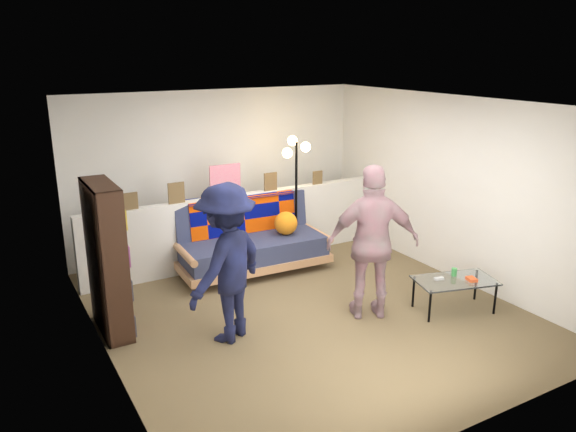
{
  "coord_description": "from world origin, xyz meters",
  "views": [
    {
      "loc": [
        -3.16,
        -5.14,
        2.96
      ],
      "look_at": [
        0.0,
        0.4,
        1.05
      ],
      "focal_mm": 35.0,
      "sensor_mm": 36.0,
      "label": 1
    }
  ],
  "objects_px": {
    "person_left": "(227,263)",
    "person_right": "(373,243)",
    "futon_sofa": "(252,241)",
    "floor_lamp": "(295,173)",
    "bookshelf": "(107,264)",
    "coffee_table": "(455,282)"
  },
  "relations": [
    {
      "from": "coffee_table",
      "to": "bookshelf",
      "type": "bearing_deg",
      "value": 157.41
    },
    {
      "from": "floor_lamp",
      "to": "person_right",
      "type": "xyz_separation_m",
      "value": [
        -0.23,
        -2.1,
        -0.37
      ]
    },
    {
      "from": "person_left",
      "to": "coffee_table",
      "type": "bearing_deg",
      "value": 133.67
    },
    {
      "from": "floor_lamp",
      "to": "person_left",
      "type": "height_order",
      "value": "floor_lamp"
    },
    {
      "from": "person_left",
      "to": "person_right",
      "type": "bearing_deg",
      "value": 137.56
    },
    {
      "from": "bookshelf",
      "to": "floor_lamp",
      "type": "height_order",
      "value": "floor_lamp"
    },
    {
      "from": "floor_lamp",
      "to": "futon_sofa",
      "type": "bearing_deg",
      "value": -169.35
    },
    {
      "from": "futon_sofa",
      "to": "floor_lamp",
      "type": "distance_m",
      "value": 1.17
    },
    {
      "from": "coffee_table",
      "to": "floor_lamp",
      "type": "height_order",
      "value": "floor_lamp"
    },
    {
      "from": "floor_lamp",
      "to": "bookshelf",
      "type": "bearing_deg",
      "value": -161.22
    },
    {
      "from": "bookshelf",
      "to": "person_right",
      "type": "xyz_separation_m",
      "value": [
        2.66,
        -1.11,
        0.12
      ]
    },
    {
      "from": "bookshelf",
      "to": "person_right",
      "type": "relative_size",
      "value": 0.93
    },
    {
      "from": "coffee_table",
      "to": "person_left",
      "type": "height_order",
      "value": "person_left"
    },
    {
      "from": "coffee_table",
      "to": "person_left",
      "type": "bearing_deg",
      "value": 164.22
    },
    {
      "from": "coffee_table",
      "to": "person_left",
      "type": "xyz_separation_m",
      "value": [
        -2.56,
        0.72,
        0.48
      ]
    },
    {
      "from": "coffee_table",
      "to": "person_left",
      "type": "distance_m",
      "value": 2.7
    },
    {
      "from": "bookshelf",
      "to": "person_left",
      "type": "height_order",
      "value": "person_left"
    },
    {
      "from": "coffee_table",
      "to": "floor_lamp",
      "type": "xyz_separation_m",
      "value": [
        -0.7,
        2.48,
        0.9
      ]
    },
    {
      "from": "futon_sofa",
      "to": "person_right",
      "type": "height_order",
      "value": "person_right"
    },
    {
      "from": "bookshelf",
      "to": "floor_lamp",
      "type": "distance_m",
      "value": 3.09
    },
    {
      "from": "coffee_table",
      "to": "person_right",
      "type": "xyz_separation_m",
      "value": [
        -0.94,
        0.38,
        0.52
      ]
    },
    {
      "from": "futon_sofa",
      "to": "bookshelf",
      "type": "distance_m",
      "value": 2.29
    }
  ]
}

